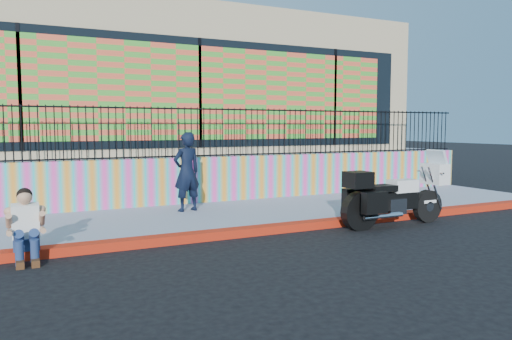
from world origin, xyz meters
TOP-DOWN VIEW (x-y plane):
  - ground at (0.00, 0.00)m, footprint 90.00×90.00m
  - red_curb at (0.00, 0.00)m, footprint 16.00×0.30m
  - sidewalk at (0.00, 1.65)m, footprint 16.00×3.00m
  - mural_wall at (0.00, 3.25)m, footprint 16.00×0.20m
  - metal_fence at (0.00, 3.25)m, footprint 15.80×0.04m
  - elevated_platform at (0.00, 8.35)m, footprint 16.00×10.00m
  - storefront_building at (0.00, 8.13)m, footprint 14.00×8.06m
  - police_motorcycle at (2.39, -0.51)m, footprint 2.43×0.80m
  - police_officer at (-1.02, 2.20)m, footprint 0.70×0.54m
  - seated_man at (-4.27, -0.22)m, footprint 0.54×0.71m

SIDE VIEW (x-z plane):
  - ground at x=0.00m, z-range 0.00..0.00m
  - red_curb at x=0.00m, z-range 0.00..0.15m
  - sidewalk at x=0.00m, z-range 0.00..0.15m
  - seated_man at x=-4.27m, z-range -0.08..0.98m
  - elevated_platform at x=0.00m, z-range 0.00..1.25m
  - police_motorcycle at x=2.39m, z-range -0.12..1.39m
  - mural_wall at x=0.00m, z-range 0.15..1.25m
  - police_officer at x=-1.02m, z-range 0.15..1.87m
  - metal_fence at x=0.00m, z-range 1.25..2.45m
  - storefront_building at x=0.00m, z-range 1.25..5.25m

